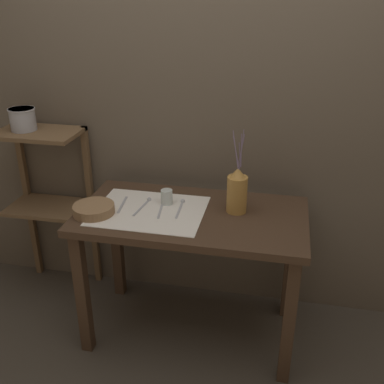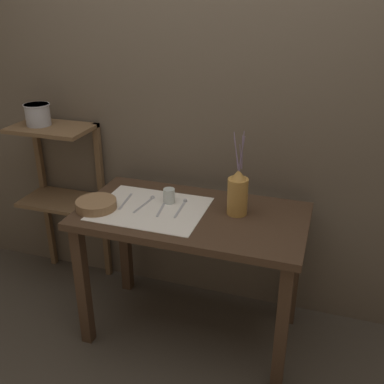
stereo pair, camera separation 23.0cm
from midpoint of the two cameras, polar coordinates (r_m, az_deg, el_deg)
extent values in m
plane|color=#473F35|center=(2.80, 2.42, -17.12)|extent=(12.00, 12.00, 0.00)
cube|color=brown|center=(2.60, 5.54, 9.69)|extent=(7.00, 0.06, 2.40)
cube|color=#422D1E|center=(2.36, 2.74, -3.15)|extent=(1.20, 0.64, 0.04)
cube|color=#422D1E|center=(2.55, -11.16, -11.78)|extent=(0.06, 0.06, 0.74)
cube|color=#422D1E|center=(2.31, 14.28, -16.64)|extent=(0.06, 0.06, 0.74)
cube|color=#422D1E|center=(2.93, -6.28, -6.11)|extent=(0.06, 0.06, 0.74)
cube|color=#422D1E|center=(2.73, 15.27, -9.55)|extent=(0.06, 0.06, 0.74)
cube|color=brown|center=(2.82, -15.23, 7.78)|extent=(0.49, 0.31, 0.02)
cube|color=brown|center=(2.99, -14.22, -1.12)|extent=(0.49, 0.31, 0.02)
cube|color=brown|center=(3.23, -16.28, -0.46)|extent=(0.04, 0.04, 1.10)
cube|color=brown|center=(3.01, -9.12, -1.60)|extent=(0.04, 0.04, 1.10)
cube|color=white|center=(2.39, -2.56, -2.18)|extent=(0.58, 0.46, 0.00)
cylinder|color=#B7843D|center=(2.33, 8.63, -0.63)|extent=(0.11, 0.11, 0.20)
cone|color=#B7843D|center=(2.28, 8.82, 2.16)|extent=(0.08, 0.08, 0.05)
cylinder|color=slate|center=(2.25, 9.12, 4.39)|extent=(0.02, 0.02, 0.13)
cylinder|color=slate|center=(2.24, 8.65, 4.74)|extent=(0.04, 0.03, 0.16)
cylinder|color=slate|center=(2.25, 9.33, 4.91)|extent=(0.01, 0.01, 0.17)
cylinder|color=slate|center=(2.22, 9.32, 5.03)|extent=(0.02, 0.01, 0.21)
cylinder|color=slate|center=(2.23, 8.59, 5.03)|extent=(0.04, 0.04, 0.19)
cylinder|color=slate|center=(2.24, 9.29, 4.90)|extent=(0.03, 0.03, 0.18)
cylinder|color=#8E6B47|center=(2.41, -9.42, -1.66)|extent=(0.22, 0.22, 0.05)
cylinder|color=silver|center=(2.44, -0.23, -0.54)|extent=(0.06, 0.06, 0.08)
cube|color=#A8A8AD|center=(2.48, -5.83, -1.24)|extent=(0.03, 0.20, 0.00)
cube|color=#A8A8AD|center=(2.42, -3.50, -1.74)|extent=(0.04, 0.20, 0.00)
sphere|color=#A8A8AD|center=(2.50, -2.41, -0.77)|extent=(0.02, 0.02, 0.02)
cube|color=#A8A8AD|center=(2.39, -1.14, -2.12)|extent=(0.04, 0.20, 0.00)
cube|color=#A8A8AD|center=(2.38, 1.25, -2.25)|extent=(0.02, 0.20, 0.00)
sphere|color=#A8A8AD|center=(2.46, 1.81, -1.18)|extent=(0.02, 0.02, 0.02)
cylinder|color=#A8A8AD|center=(2.84, -16.82, 9.35)|extent=(0.14, 0.14, 0.13)
cylinder|color=#A8A8AD|center=(2.83, -16.97, 10.52)|extent=(0.15, 0.15, 0.01)
camera|label=1|loc=(0.12, -87.14, 1.31)|focal=42.00mm
camera|label=2|loc=(0.12, 92.86, -1.31)|focal=42.00mm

